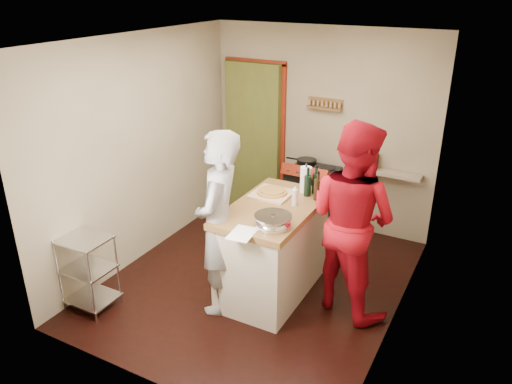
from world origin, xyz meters
TOP-DOWN VIEW (x-y plane):
  - floor at (0.00, 0.00)m, footprint 3.50×3.50m
  - back_wall at (-0.64, 1.78)m, footprint 3.00×0.44m
  - left_wall at (-1.50, 0.00)m, footprint 0.04×3.50m
  - right_wall at (1.50, 0.00)m, footprint 0.04×3.50m
  - ceiling at (0.00, 0.00)m, footprint 3.00×3.50m
  - stove at (0.05, 1.42)m, footprint 0.60×0.63m
  - wire_shelving at (-1.28, -1.20)m, footprint 0.48×0.40m
  - island at (0.23, -0.08)m, footprint 0.79×1.49m
  - person_stripe at (-0.13, -0.55)m, footprint 0.61×0.78m
  - person_red at (1.00, 0.07)m, footprint 1.15×1.03m

SIDE VIEW (x-z plane):
  - floor at x=0.00m, z-range 0.00..0.00m
  - wire_shelving at x=-1.28m, z-range 0.04..0.84m
  - stove at x=0.05m, z-range -0.05..0.95m
  - island at x=0.23m, z-range -0.13..1.18m
  - person_stripe at x=-0.13m, z-range 0.00..1.87m
  - person_red at x=1.00m, z-range 0.00..1.95m
  - back_wall at x=-0.64m, z-range -0.17..2.43m
  - left_wall at x=-1.50m, z-range 0.00..2.60m
  - right_wall at x=1.50m, z-range 0.00..2.60m
  - ceiling at x=0.00m, z-range 2.60..2.62m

